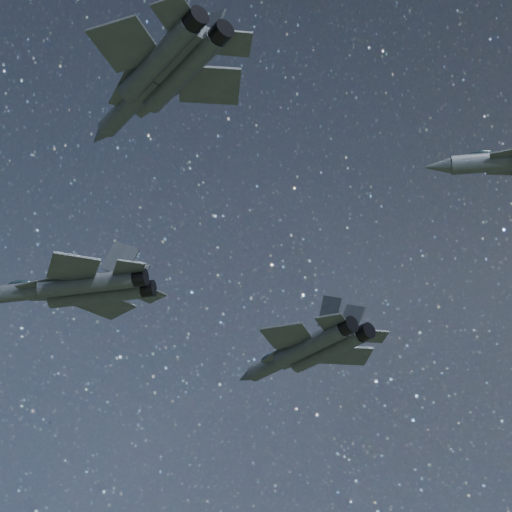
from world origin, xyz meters
The scene contains 3 objects.
jet_lead centered at (-17.47, 1.08, 161.38)m, with size 19.11×12.85×4.83m.
jet_left centered at (-1.37, 16.18, 157.34)m, with size 18.65×12.38×4.75m.
jet_right centered at (6.38, -18.44, 161.25)m, with size 15.56×10.26×3.98m.
Camera 1 is at (32.36, -50.40, 124.42)m, focal length 60.00 mm.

